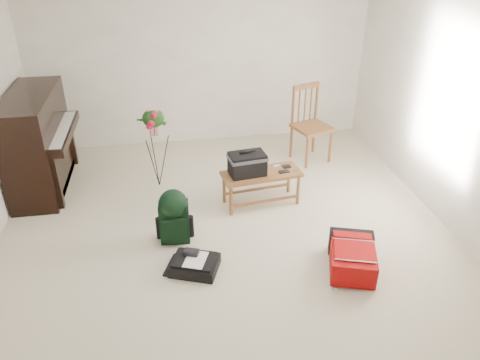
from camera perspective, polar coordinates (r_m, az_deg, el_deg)
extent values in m
cube|color=beige|center=(5.18, -1.45, -7.35)|extent=(5.00, 5.50, 0.01)
cube|color=white|center=(7.14, -4.79, 14.20)|extent=(5.00, 0.04, 2.50)
cube|color=white|center=(5.45, 25.56, 6.61)|extent=(0.04, 5.50, 2.50)
cube|color=black|center=(6.45, -23.47, 4.25)|extent=(0.55, 1.50, 1.25)
cube|color=black|center=(6.34, -21.03, 5.37)|extent=(0.28, 1.30, 0.10)
cube|color=white|center=(6.32, -21.11, 5.79)|extent=(0.22, 1.20, 0.02)
cube|color=black|center=(6.68, -22.09, -0.17)|extent=(0.45, 1.30, 0.10)
cube|color=brown|center=(5.62, 2.63, 0.73)|extent=(0.99, 0.50, 0.04)
cylinder|color=brown|center=(5.54, -1.44, -2.29)|extent=(0.04, 0.04, 0.39)
cylinder|color=brown|center=(5.80, -1.86, -0.75)|extent=(0.04, 0.04, 0.39)
cylinder|color=brown|center=(5.70, 7.10, -1.55)|extent=(0.04, 0.04, 0.39)
cylinder|color=brown|center=(5.95, 6.31, -0.07)|extent=(0.04, 0.04, 0.39)
cube|color=brown|center=(6.74, 8.75, 6.34)|extent=(0.60, 0.60, 0.04)
cylinder|color=brown|center=(6.62, 7.42, 3.48)|extent=(0.04, 0.04, 0.48)
cylinder|color=brown|center=(6.97, 6.52, 4.91)|extent=(0.04, 0.04, 0.48)
cylinder|color=brown|center=(6.74, 10.72, 3.69)|extent=(0.04, 0.04, 0.48)
cylinder|color=brown|center=(7.08, 9.67, 5.09)|extent=(0.04, 0.04, 0.48)
cube|color=brown|center=(6.74, 8.59, 11.30)|extent=(0.42, 0.18, 0.07)
cylinder|color=brown|center=(6.77, 6.78, 9.10)|extent=(0.04, 0.04, 0.58)
cylinder|color=brown|center=(6.88, 10.05, 9.21)|extent=(0.04, 0.04, 0.58)
cube|color=#A90C07|center=(4.85, 13.51, -9.17)|extent=(0.60, 0.74, 0.25)
cube|color=black|center=(5.03, 12.50, -7.48)|extent=(0.47, 0.27, 0.26)
cube|color=#A90C07|center=(4.74, 13.90, -8.25)|extent=(0.47, 0.46, 0.02)
cube|color=silver|center=(4.61, 14.74, -9.53)|extent=(0.38, 0.13, 0.01)
cube|color=black|center=(4.78, -5.53, -10.31)|extent=(0.56, 0.50, 0.11)
cube|color=black|center=(4.74, -5.57, -9.67)|extent=(0.49, 0.43, 0.03)
cube|color=white|center=(4.71, -5.34, -9.57)|extent=(0.29, 0.33, 0.01)
cube|color=black|center=(4.75, -6.20, -8.88)|extent=(0.17, 0.14, 0.05)
cube|color=black|center=(5.10, -7.99, -5.09)|extent=(0.32, 0.21, 0.47)
cube|color=black|center=(5.02, -7.91, -6.07)|extent=(0.25, 0.07, 0.27)
sphere|color=black|center=(4.97, -8.17, -2.84)|extent=(0.30, 0.30, 0.30)
cube|color=black|center=(5.19, -8.84, -4.56)|extent=(0.04, 0.03, 0.42)
cube|color=black|center=(5.19, -7.22, -4.43)|extent=(0.04, 0.03, 0.42)
cylinder|color=black|center=(5.93, -10.47, 6.64)|extent=(0.01, 0.01, 0.29)
ellipsoid|color=#1B4916|center=(5.89, -10.55, 7.41)|extent=(0.27, 0.19, 0.25)
cube|color=red|center=(5.85, -10.62, 8.13)|extent=(0.14, 0.06, 0.08)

